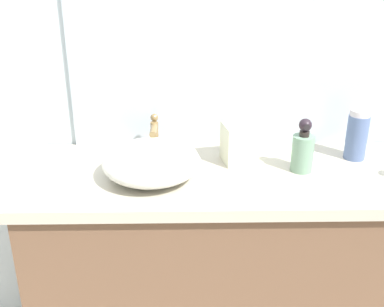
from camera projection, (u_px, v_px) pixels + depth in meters
The scene contains 7 objects.
bathroom_wall_rear at pixel (204, 31), 1.73m from camera, with size 6.00×0.06×2.60m, color silver.
vanity_counter at pixel (227, 276), 1.81m from camera, with size 1.42×0.51×0.88m.
sink_basin at pixel (152, 162), 1.58m from camera, with size 0.32×0.33×0.11m, color silver.
faucet at pixel (154, 133), 1.73m from camera, with size 0.03×0.12×0.15m.
soap_dispenser at pixel (303, 150), 1.62m from camera, with size 0.07×0.07×0.19m.
lotion_bottle at pixel (357, 135), 1.71m from camera, with size 0.07×0.07×0.18m.
tissue_box at pixel (239, 141), 1.69m from camera, with size 0.13×0.13×0.18m.
Camera 1 is at (-0.07, -1.03, 1.60)m, focal length 44.95 mm.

